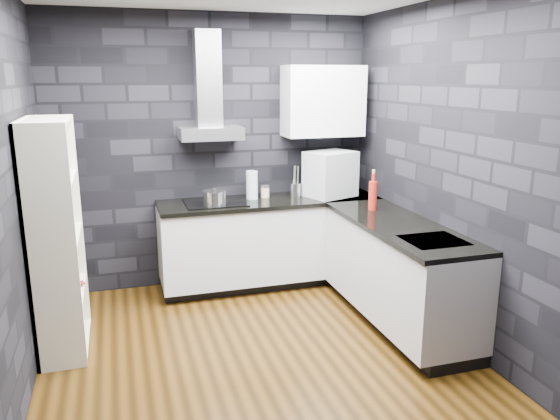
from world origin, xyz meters
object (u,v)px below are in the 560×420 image
pot (214,199)px  red_bottle (373,196)px  utensil_crock (295,190)px  appliance_garage (330,174)px  storage_jar (265,192)px  bookshelf (56,238)px  fruit_bowl (55,237)px  glass_vase (252,185)px

pot → red_bottle: 1.47m
utensil_crock → appliance_garage: appliance_garage is taller
utensil_crock → red_bottle: bearing=-55.7°
storage_jar → bookshelf: bearing=-154.4°
utensil_crock → appliance_garage: (0.35, -0.07, 0.16)m
storage_jar → utensil_crock: utensil_crock is taller
storage_jar → fruit_bowl: storage_jar is taller
pot → storage_jar: (0.56, 0.24, -0.02)m
utensil_crock → fruit_bowl: 2.40m
glass_vase → fruit_bowl: size_ratio=1.23×
utensil_crock → red_bottle: size_ratio=0.52×
appliance_garage → fruit_bowl: size_ratio=2.02×
storage_jar → fruit_bowl: size_ratio=0.46×
utensil_crock → red_bottle: (0.50, -0.73, 0.06)m
storage_jar → appliance_garage: size_ratio=0.23×
red_bottle → appliance_garage: bearing=102.7°
pot → red_bottle: red_bottle is taller
bookshelf → red_bottle: bearing=-5.7°
appliance_garage → utensil_crock: bearing=148.1°
glass_vase → utensil_crock: (0.45, -0.03, -0.07)m
red_bottle → glass_vase: bearing=141.0°
red_bottle → utensil_crock: bearing=124.3°
bookshelf → fruit_bowl: (0.00, -0.11, 0.04)m
glass_vase → storage_jar: (0.14, 0.03, -0.09)m
utensil_crock → fruit_bowl: size_ratio=0.60×
glass_vase → utensil_crock: size_ratio=2.05×
pot → storage_jar: 0.61m
glass_vase → storage_jar: bearing=12.2°
glass_vase → utensil_crock: bearing=-4.1°
bookshelf → fruit_bowl: 0.11m
glass_vase → utensil_crock: 0.45m
pot → glass_vase: bearing=26.9°
bookshelf → pot: bearing=18.4°
glass_vase → pot: bearing=-153.1°
pot → utensil_crock: size_ratio=1.53×
pot → glass_vase: size_ratio=0.75×
pot → fruit_bowl: (-1.34, -0.77, -0.04)m
appliance_garage → red_bottle: size_ratio=1.76×
red_bottle → bookshelf: bearing=-177.6°
bookshelf → storage_jar: bearing=17.6°
glass_vase → bookshelf: size_ratio=0.16×
utensil_crock → bookshelf: 2.36m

